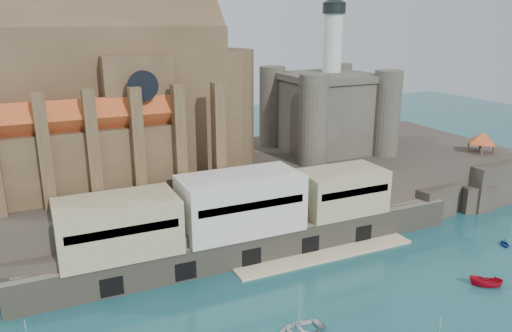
{
  "coord_description": "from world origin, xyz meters",
  "views": [
    {
      "loc": [
        -37.24,
        -40.76,
        35.14
      ],
      "look_at": [
        -3.48,
        32.0,
        11.35
      ],
      "focal_mm": 35.0,
      "sensor_mm": 36.0,
      "label": 1
    }
  ],
  "objects": [
    {
      "name": "church",
      "position": [
        -24.13,
        41.85,
        22.13
      ],
      "size": [
        47.0,
        25.93,
        30.51
      ],
      "color": "#4C3823",
      "rests_on": "promontory"
    },
    {
      "name": "ground",
      "position": [
        0.0,
        0.0,
        0.0
      ],
      "size": [
        300.0,
        300.0,
        0.0
      ],
      "primitive_type": "plane",
      "color": "#17474D",
      "rests_on": "ground"
    },
    {
      "name": "promontory",
      "position": [
        -0.19,
        39.37,
        4.92
      ],
      "size": [
        100.0,
        36.0,
        10.0
      ],
      "color": "#2A241F",
      "rests_on": "ground"
    },
    {
      "name": "boat_6",
      "position": [
        -11.61,
        2.65,
        0.0
      ],
      "size": [
        1.37,
        4.46,
        6.22
      ],
      "primitive_type": "imported",
      "rotation": [
        0.0,
        0.0,
        4.73
      ],
      "color": "silver",
      "rests_on": "ground"
    },
    {
      "name": "castle_keep",
      "position": [
        16.08,
        41.08,
        18.31
      ],
      "size": [
        21.2,
        21.2,
        29.3
      ],
      "color": "#403B32",
      "rests_on": "promontory"
    },
    {
      "name": "quay",
      "position": [
        -10.19,
        23.07,
        6.07
      ],
      "size": [
        70.0,
        12.0,
        13.05
      ],
      "color": "#686253",
      "rests_on": "ground"
    },
    {
      "name": "boat_7",
      "position": [
        30.0,
        8.95,
        0.0
      ],
      "size": [
        2.66,
        2.35,
        2.63
      ],
      "primitive_type": "imported",
      "rotation": [
        0.0,
        0.0,
        5.74
      ],
      "color": "navy",
      "rests_on": "ground"
    },
    {
      "name": "pavilion",
      "position": [
        42.0,
        26.0,
        12.73
      ],
      "size": [
        6.4,
        6.4,
        5.4
      ],
      "color": "#4C3823",
      "rests_on": "rock_outcrop"
    },
    {
      "name": "rock_outcrop",
      "position": [
        42.0,
        25.84,
        4.02
      ],
      "size": [
        14.5,
        10.5,
        8.7
      ],
      "color": "#2A241F",
      "rests_on": "ground"
    },
    {
      "name": "boat_5",
      "position": [
        16.66,
        0.99,
        0.0
      ],
      "size": [
        2.37,
        2.36,
        4.44
      ],
      "primitive_type": "imported",
      "rotation": [
        0.0,
        0.0,
        4.1
      ],
      "color": "#AC0719",
      "rests_on": "ground"
    }
  ]
}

